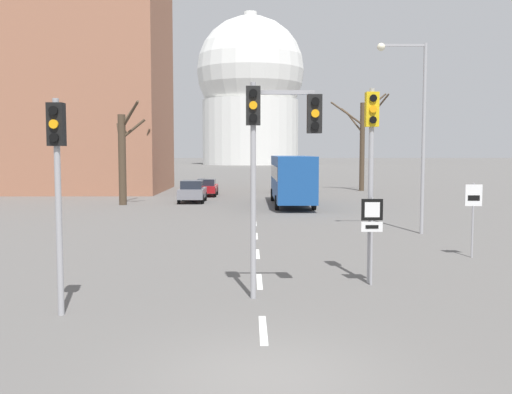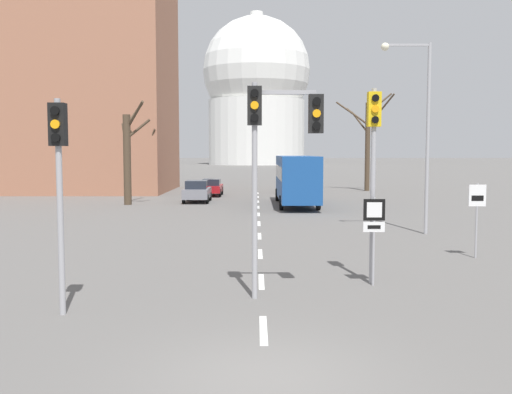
% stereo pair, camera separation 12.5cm
% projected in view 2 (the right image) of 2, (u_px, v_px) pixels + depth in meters
% --- Properties ---
extents(ground_plane, '(800.00, 800.00, 0.00)m').
position_uv_depth(ground_plane, '(264.00, 377.00, 9.45)').
color(ground_plane, '#5E5B59').
extents(lane_stripe_0, '(0.16, 2.00, 0.01)m').
position_uv_depth(lane_stripe_0, '(262.00, 330.00, 11.96)').
color(lane_stripe_0, silver).
rests_on(lane_stripe_0, ground_plane).
extents(lane_stripe_1, '(0.16, 2.00, 0.01)m').
position_uv_depth(lane_stripe_1, '(260.00, 281.00, 16.45)').
color(lane_stripe_1, silver).
rests_on(lane_stripe_1, ground_plane).
extents(lane_stripe_2, '(0.16, 2.00, 0.01)m').
position_uv_depth(lane_stripe_2, '(259.00, 254.00, 20.94)').
color(lane_stripe_2, silver).
rests_on(lane_stripe_2, ground_plane).
extents(lane_stripe_3, '(0.16, 2.00, 0.01)m').
position_uv_depth(lane_stripe_3, '(258.00, 236.00, 25.42)').
color(lane_stripe_3, silver).
rests_on(lane_stripe_3, ground_plane).
extents(lane_stripe_4, '(0.16, 2.00, 0.01)m').
position_uv_depth(lane_stripe_4, '(257.00, 224.00, 29.91)').
color(lane_stripe_4, silver).
rests_on(lane_stripe_4, ground_plane).
extents(lane_stripe_5, '(0.16, 2.00, 0.01)m').
position_uv_depth(lane_stripe_5, '(257.00, 214.00, 34.40)').
color(lane_stripe_5, silver).
rests_on(lane_stripe_5, ground_plane).
extents(lane_stripe_6, '(0.16, 2.00, 0.01)m').
position_uv_depth(lane_stripe_6, '(257.00, 207.00, 38.88)').
color(lane_stripe_6, silver).
rests_on(lane_stripe_6, ground_plane).
extents(lane_stripe_7, '(0.16, 2.00, 0.01)m').
position_uv_depth(lane_stripe_7, '(256.00, 202.00, 43.37)').
color(lane_stripe_7, silver).
rests_on(lane_stripe_7, ground_plane).
extents(lane_stripe_8, '(0.16, 2.00, 0.01)m').
position_uv_depth(lane_stripe_8, '(256.00, 197.00, 47.86)').
color(lane_stripe_8, silver).
rests_on(lane_stripe_8, ground_plane).
extents(lane_stripe_9, '(0.16, 2.00, 0.01)m').
position_uv_depth(lane_stripe_9, '(256.00, 193.00, 52.34)').
color(lane_stripe_9, silver).
rests_on(lane_stripe_9, ground_plane).
extents(traffic_signal_near_right, '(0.36, 0.34, 5.50)m').
position_uv_depth(traffic_signal_near_right, '(372.00, 149.00, 15.94)').
color(traffic_signal_near_right, '#9E9EA3').
rests_on(traffic_signal_near_right, ground_plane).
extents(traffic_signal_near_left, '(0.36, 0.34, 4.92)m').
position_uv_depth(traffic_signal_near_left, '(57.00, 165.00, 12.83)').
color(traffic_signal_near_left, '#9E9EA3').
rests_on(traffic_signal_near_left, ground_plane).
extents(traffic_signal_centre_tall, '(1.89, 0.34, 5.46)m').
position_uv_depth(traffic_signal_centre_tall, '(274.00, 136.00, 14.23)').
color(traffic_signal_centre_tall, '#9E9EA3').
rests_on(traffic_signal_centre_tall, ground_plane).
extents(route_sign_post, '(0.60, 0.08, 2.48)m').
position_uv_depth(route_sign_post, '(372.00, 225.00, 15.85)').
color(route_sign_post, '#9E9EA3').
rests_on(route_sign_post, ground_plane).
extents(speed_limit_sign, '(0.60, 0.08, 2.65)m').
position_uv_depth(speed_limit_sign, '(475.00, 207.00, 20.01)').
color(speed_limit_sign, '#9E9EA3').
rests_on(speed_limit_sign, ground_plane).
extents(street_lamp_right, '(2.26, 0.36, 8.62)m').
position_uv_depth(street_lamp_right, '(418.00, 118.00, 25.72)').
color(street_lamp_right, '#9E9EA3').
rests_on(street_lamp_right, ground_plane).
extents(sedan_near_left, '(1.77, 4.47, 1.48)m').
position_uv_depth(sedan_near_left, '(210.00, 187.00, 49.10)').
color(sedan_near_left, maroon).
rests_on(sedan_near_left, ground_plane).
extents(sedan_near_right, '(1.74, 4.35, 1.65)m').
position_uv_depth(sedan_near_right, '(289.00, 183.00, 53.65)').
color(sedan_near_right, black).
rests_on(sedan_near_right, ground_plane).
extents(sedan_mid_centre, '(1.92, 4.16, 1.65)m').
position_uv_depth(sedan_mid_centre, '(195.00, 191.00, 42.78)').
color(sedan_mid_centre, slate).
rests_on(sedan_mid_centre, ground_plane).
extents(city_bus, '(2.66, 10.80, 3.48)m').
position_uv_depth(city_bus, '(295.00, 176.00, 40.06)').
color(city_bus, '#19478C').
rests_on(city_bus, ground_plane).
extents(bare_tree_left_near, '(2.30, 3.85, 7.46)m').
position_uv_depth(bare_tree_left_near, '(126.00, 154.00, 40.50)').
color(bare_tree_left_near, '#473828').
rests_on(bare_tree_left_near, ground_plane).
extents(bare_tree_right_near, '(5.36, 4.39, 9.52)m').
position_uv_depth(bare_tree_right_near, '(365.00, 140.00, 55.41)').
color(bare_tree_right_near, '#473828').
rests_on(bare_tree_right_near, ground_plane).
extents(bare_tree_left_far, '(2.36, 2.18, 5.80)m').
position_uv_depth(bare_tree_left_far, '(143.00, 162.00, 49.07)').
color(bare_tree_left_far, '#473828').
rests_on(bare_tree_left_far, ground_plane).
extents(capitol_dome, '(33.72, 33.72, 47.63)m').
position_uv_depth(capitol_dome, '(255.00, 91.00, 179.78)').
color(capitol_dome, silver).
rests_on(capitol_dome, ground_plane).
extents(apartment_block_left, '(18.00, 14.00, 21.93)m').
position_uv_depth(apartment_block_left, '(74.00, 77.00, 54.80)').
color(apartment_block_left, '#9E664C').
rests_on(apartment_block_left, ground_plane).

